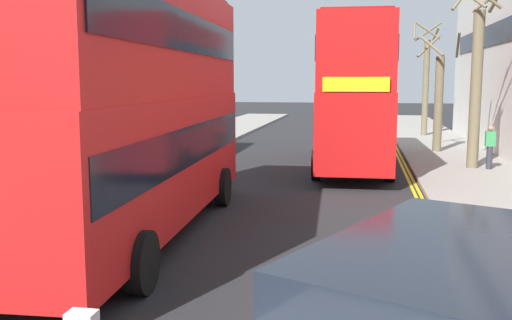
{
  "coord_description": "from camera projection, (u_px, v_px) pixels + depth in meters",
  "views": [
    {
      "loc": [
        2.6,
        -0.49,
        3.41
      ],
      "look_at": [
        0.5,
        11.0,
        1.8
      ],
      "focal_mm": 40.65,
      "sensor_mm": 36.0,
      "label": 1
    }
  ],
  "objects": [
    {
      "name": "kerb_line_inner",
      "position": [
        427.0,
        219.0,
        14.3
      ],
      "size": [
        0.1,
        56.0,
        0.01
      ],
      "primitive_type": "cube",
      "color": "yellow",
      "rests_on": "ground"
    },
    {
      "name": "pedestrian_far",
      "position": [
        490.0,
        146.0,
        21.43
      ],
      "size": [
        0.34,
        0.22,
        1.62
      ],
      "color": "#2D2D38",
      "rests_on": "sidewalk_right"
    },
    {
      "name": "street_tree_mid",
      "position": [
        476.0,
        82.0,
        21.44
      ],
      "size": [
        1.83,
        1.9,
        6.86
      ],
      "color": "#6B6047",
      "rests_on": "sidewalk_right"
    },
    {
      "name": "double_decker_bus_oncoming",
      "position": [
        353.0,
        90.0,
        22.7
      ],
      "size": [
        3.01,
        10.87,
        5.64
      ],
      "color": "red",
      "rests_on": "ground"
    },
    {
      "name": "kerb_line_outer",
      "position": [
        433.0,
        220.0,
        14.27
      ],
      "size": [
        0.1,
        56.0,
        0.01
      ],
      "primitive_type": "cube",
      "color": "yellow",
      "rests_on": "ground"
    },
    {
      "name": "street_tree_distant",
      "position": [
        426.0,
        82.0,
        34.43
      ],
      "size": [
        1.71,
        1.71,
        6.74
      ],
      "color": "#6B6047",
      "rests_on": "sidewalk_right"
    },
    {
      "name": "double_decker_bus_away",
      "position": [
        134.0,
        98.0,
        12.37
      ],
      "size": [
        3.12,
        10.9,
        5.64
      ],
      "color": "red",
      "rests_on": "ground"
    },
    {
      "name": "sidewalk_right",
      "position": [
        504.0,
        203.0,
        15.84
      ],
      "size": [
        4.0,
        80.0,
        0.14
      ],
      "primitive_type": "cube",
      "color": "gray",
      "rests_on": "ground"
    },
    {
      "name": "street_tree_far",
      "position": [
        439.0,
        99.0,
        26.66
      ],
      "size": [
        1.93,
        2.03,
        5.42
      ],
      "color": "#6B6047",
      "rests_on": "sidewalk_right"
    },
    {
      "name": "sidewalk_left",
      "position": [
        65.0,
        188.0,
        18.15
      ],
      "size": [
        4.0,
        80.0,
        0.14
      ],
      "primitive_type": "cube",
      "color": "gray",
      "rests_on": "ground"
    }
  ]
}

